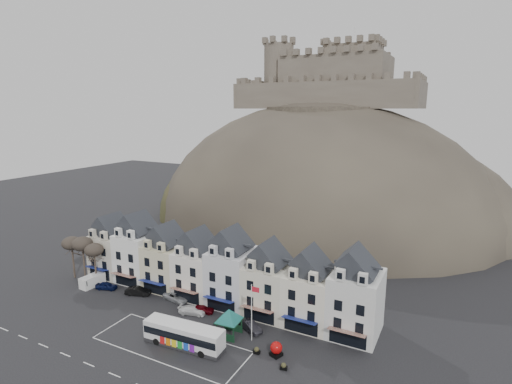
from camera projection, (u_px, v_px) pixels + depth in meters
ground at (154, 346)px, 54.95m from camera, size 300.00×300.00×0.00m
coach_bay_markings at (171, 345)px, 55.13m from camera, size 22.00×7.50×0.01m
townhouse_terrace at (217, 269)px, 67.68m from camera, size 54.40×9.35×11.80m
castle_hill at (321, 222)px, 114.29m from camera, size 100.00×76.00×68.00m
castle at (331, 79)px, 112.49m from camera, size 50.20×22.20×22.00m
tree_left_far at (72, 243)px, 75.71m from camera, size 3.61×3.61×8.24m
tree_left_mid at (82, 244)px, 74.29m from camera, size 3.78×3.78×8.64m
tree_left_near at (94, 250)px, 73.08m from camera, size 3.43×3.43×7.84m
bus at (184, 334)px, 54.41m from camera, size 11.74×3.45×3.27m
bus_shelter at (229, 315)px, 56.68m from camera, size 6.53×6.53×4.15m
red_buoy at (276, 349)px, 52.47m from camera, size 1.71×1.71×1.98m
flagpole at (252, 309)px, 55.18m from camera, size 1.22×0.13×8.43m
white_van at (92, 281)px, 73.31m from camera, size 2.12×4.53×2.03m
planter_west at (257, 350)px, 53.06m from camera, size 0.96×0.66×0.94m
planter_east at (284, 366)px, 49.80m from camera, size 1.00×0.66×0.92m
car_navy at (106, 286)px, 71.93m from camera, size 4.16×2.72×1.32m
car_black at (138, 291)px, 69.69m from camera, size 4.64×2.87×1.44m
car_silver at (176, 297)px, 67.76m from camera, size 5.08×2.96×1.35m
car_white at (192, 310)px, 63.25m from camera, size 4.70×2.85×1.27m
car_maroon at (202, 309)px, 63.58m from camera, size 4.07×2.79×1.29m
car_charcoal at (250, 326)px, 58.56m from camera, size 4.52×3.12×1.41m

